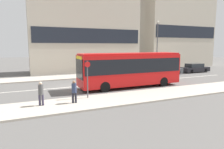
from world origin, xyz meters
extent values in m
plane|color=#595654|center=(0.00, 0.00, 0.00)|extent=(120.00, 120.00, 0.00)
cube|color=#B2A899|center=(0.00, -6.25, 0.07)|extent=(44.00, 3.50, 0.13)
cube|color=#B2A899|center=(0.00, 6.25, 0.07)|extent=(44.00, 3.50, 0.13)
cube|color=silver|center=(0.00, 0.00, 0.00)|extent=(41.80, 0.16, 0.01)
cube|color=beige|center=(5.07, 11.67, 10.23)|extent=(17.29, 4.34, 20.45)
cube|color=#1E232D|center=(5.07, 9.47, 5.62)|extent=(16.60, 0.08, 2.20)
cube|color=beige|center=(24.01, 12.40, 12.19)|extent=(14.68, 5.80, 24.39)
cube|color=#1E232D|center=(24.01, 9.47, 6.71)|extent=(14.10, 0.08, 2.20)
cube|color=red|center=(5.48, -2.29, 1.79)|extent=(10.41, 2.60, 2.96)
cube|color=black|center=(5.48, -2.29, 2.24)|extent=(10.20, 2.63, 1.36)
cube|color=red|center=(5.48, -2.29, 3.35)|extent=(10.25, 2.39, 0.14)
cube|color=black|center=(0.26, -2.29, 2.06)|extent=(0.05, 2.29, 1.78)
cube|color=yellow|center=(0.26, -2.29, 3.07)|extent=(0.04, 1.82, 0.32)
cylinder|color=black|center=(2.26, -3.48, 0.48)|extent=(0.96, 0.28, 0.96)
cylinder|color=black|center=(2.26, -1.10, 0.48)|extent=(0.96, 0.28, 0.96)
cylinder|color=black|center=(8.71, -3.48, 0.48)|extent=(0.96, 0.28, 0.96)
cylinder|color=black|center=(8.71, -1.10, 0.48)|extent=(0.96, 0.28, 0.96)
cube|color=#4C5156|center=(14.88, 3.41, 0.49)|extent=(4.31, 1.68, 0.68)
cube|color=#21262B|center=(14.76, 3.41, 1.04)|extent=(2.37, 1.48, 0.43)
cylinder|color=black|center=(16.22, 2.66, 0.30)|extent=(0.60, 0.18, 0.60)
cylinder|color=black|center=(16.22, 4.16, 0.30)|extent=(0.60, 0.18, 0.60)
cylinder|color=black|center=(13.55, 2.66, 0.30)|extent=(0.60, 0.18, 0.60)
cylinder|color=black|center=(13.55, 4.16, 0.30)|extent=(0.60, 0.18, 0.60)
cube|color=black|center=(20.22, 3.46, 0.49)|extent=(4.69, 1.71, 0.68)
cube|color=#21262B|center=(20.08, 3.46, 1.11)|extent=(2.58, 1.51, 0.57)
cylinder|color=black|center=(21.67, 2.70, 0.30)|extent=(0.60, 0.18, 0.60)
cylinder|color=black|center=(21.67, 4.23, 0.30)|extent=(0.60, 0.18, 0.60)
cylinder|color=black|center=(18.77, 2.70, 0.30)|extent=(0.60, 0.18, 0.60)
cylinder|color=black|center=(18.77, 4.23, 0.30)|extent=(0.60, 0.18, 0.60)
cylinder|color=#383347|center=(-3.42, -5.85, 0.51)|extent=(0.15, 0.15, 0.76)
cylinder|color=#383347|center=(-3.22, -5.90, 0.51)|extent=(0.15, 0.15, 0.76)
cylinder|color=#4C4C4C|center=(-3.32, -5.87, 1.22)|extent=(0.34, 0.34, 0.66)
sphere|color=beige|center=(-3.32, -5.87, 1.66)|extent=(0.21, 0.21, 0.21)
cylinder|color=#23232D|center=(-1.23, -6.14, 0.50)|extent=(0.15, 0.15, 0.74)
cylinder|color=#23232D|center=(-1.03, -6.17, 0.50)|extent=(0.15, 0.15, 0.74)
cylinder|color=#2D3856|center=(-1.13, -6.16, 1.20)|extent=(0.34, 0.34, 0.65)
sphere|color=#936B4C|center=(-1.13, -6.16, 1.62)|extent=(0.21, 0.21, 0.21)
cylinder|color=#4C4C51|center=(0.15, -5.20, 1.57)|extent=(0.09, 0.09, 2.88)
cylinder|color=red|center=(0.15, -5.26, 2.74)|extent=(0.44, 0.03, 0.44)
cylinder|color=#4C4C51|center=(14.03, 5.02, 3.80)|extent=(0.14, 0.14, 7.34)
sphere|color=silver|center=(14.03, 5.02, 7.58)|extent=(0.36, 0.36, 0.36)
camera|label=1|loc=(-4.19, -19.79, 4.14)|focal=32.00mm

